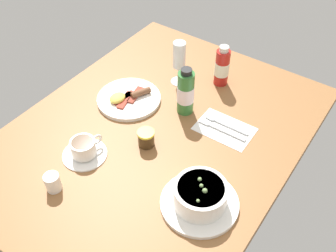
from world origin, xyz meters
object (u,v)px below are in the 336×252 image
object	(u,v)px
wine_glass	(179,57)
jam_jar	(146,138)
cutlery_setting	(223,128)
breakfast_plate	(128,98)
sauce_bottle_green	(186,92)
sauce_bottle_red	(222,67)
creamer_jug	(52,182)
coffee_cup	(84,149)
porridge_bowl	(200,196)

from	to	relation	value
wine_glass	jam_jar	distance (cm)	34.15
cutlery_setting	breakfast_plate	bearing A→B (deg)	101.51
cutlery_setting	sauce_bottle_green	bearing A→B (deg)	89.71
sauce_bottle_red	sauce_bottle_green	distance (cm)	20.20
creamer_jug	sauce_bottle_red	xyz separation A→B (cm)	(68.26, -14.43, 4.25)
coffee_cup	cutlery_setting	bearing A→B (deg)	-40.22
cutlery_setting	jam_jar	xyz separation A→B (cm)	(-19.85, 16.19, 2.48)
porridge_bowl	sauce_bottle_red	xyz separation A→B (cm)	(49.49, 21.67, 3.34)
wine_glass	sauce_bottle_green	world-z (taller)	sauce_bottle_green
jam_jar	cutlery_setting	bearing A→B (deg)	-39.20
coffee_cup	sauce_bottle_green	world-z (taller)	sauce_bottle_green
wine_glass	creamer_jug	bearing A→B (deg)	178.54
wine_glass	jam_jar	xyz separation A→B (cm)	(-31.87, -9.35, -7.92)
coffee_cup	wine_glass	world-z (taller)	wine_glass
porridge_bowl	coffee_cup	xyz separation A→B (cm)	(-4.64, 37.78, -1.16)
wine_glass	sauce_bottle_red	distance (cm)	15.65
coffee_cup	wine_glass	bearing A→B (deg)	-3.99
porridge_bowl	wine_glass	distance (cm)	54.36
coffee_cup	breakfast_plate	distance (cm)	27.63
wine_glass	sauce_bottle_green	distance (cm)	16.18
coffee_cup	sauce_bottle_red	bearing A→B (deg)	-16.57
porridge_bowl	breakfast_plate	world-z (taller)	porridge_bowl
sauce_bottle_green	creamer_jug	bearing A→B (deg)	165.90
cutlery_setting	creamer_jug	distance (cm)	55.29
breakfast_plate	porridge_bowl	bearing A→B (deg)	-117.67
coffee_cup	creamer_jug	bearing A→B (deg)	-173.26
wine_glass	breakfast_plate	distance (cm)	22.81
porridge_bowl	cutlery_setting	distance (cm)	30.91
jam_jar	breakfast_plate	xyz separation A→B (cm)	(12.97, 17.65, -1.77)
porridge_bowl	sauce_bottle_green	bearing A→B (deg)	39.18
creamer_jug	breakfast_plate	world-z (taller)	creamer_jug
porridge_bowl	breakfast_plate	size ratio (longest dim) A/B	0.97
coffee_cup	creamer_jug	distance (cm)	14.24
cutlery_setting	sauce_bottle_red	xyz separation A→B (cm)	(20.13, 12.65, 6.80)
porridge_bowl	sauce_bottle_green	size ratio (longest dim) A/B	1.24
wine_glass	coffee_cup	bearing A→B (deg)	176.01
porridge_bowl	breakfast_plate	xyz separation A→B (cm)	(22.47, 42.86, -2.75)
cutlery_setting	creamer_jug	size ratio (longest dim) A/B	3.11
coffee_cup	sauce_bottle_red	size ratio (longest dim) A/B	0.87
wine_glass	sauce_bottle_green	size ratio (longest dim) A/B	0.97
creamer_jug	sauce_bottle_red	world-z (taller)	sauce_bottle_red
cutlery_setting	coffee_cup	xyz separation A→B (cm)	(-34.00, 28.75, 2.31)
creamer_jug	breakfast_plate	size ratio (longest dim) A/B	0.27
wine_glass	sauce_bottle_red	bearing A→B (deg)	-57.83
porridge_bowl	wine_glass	bearing A→B (deg)	39.87
porridge_bowl	wine_glass	size ratio (longest dim) A/B	1.28
coffee_cup	sauce_bottle_green	bearing A→B (deg)	-22.02
porridge_bowl	cutlery_setting	world-z (taller)	porridge_bowl
cutlery_setting	jam_jar	bearing A→B (deg)	140.80
jam_jar	sauce_bottle_red	size ratio (longest dim) A/B	0.35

